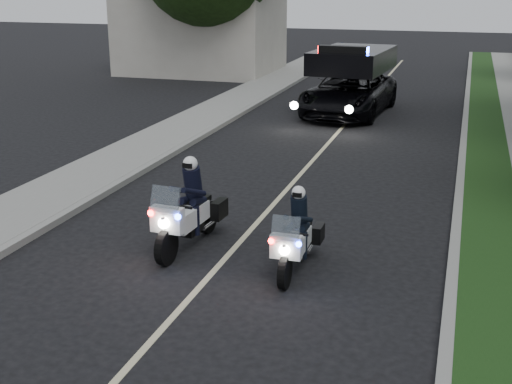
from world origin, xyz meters
The scene contains 13 objects.
ground centered at (0.00, 0.00, 0.00)m, with size 120.00×120.00×0.00m, color black.
curb_right centered at (4.10, 10.00, 0.07)m, with size 0.20×60.00×0.15m, color gray.
grass_verge centered at (4.80, 10.00, 0.08)m, with size 1.20×60.00×0.16m, color #193814.
curb_left centered at (-4.10, 10.00, 0.07)m, with size 0.20×60.00×0.15m, color gray.
sidewalk_left centered at (-5.20, 10.00, 0.08)m, with size 2.00×60.00×0.16m, color gray.
building_far centered at (-10.00, 26.00, 3.50)m, with size 8.00×6.00×7.00m, color #A8A396.
lane_marking centered at (0.00, 10.00, 0.00)m, with size 0.12×50.00×0.01m, color #BFB78C.
police_moto_left centered at (-0.87, 2.28, 0.00)m, with size 0.74×2.12×1.80m, color white, non-canonical shape.
police_moto_right centered at (1.39, 1.84, 0.00)m, with size 0.64×1.83×1.56m, color silver, non-canonical shape.
police_suv centered at (-0.23, 16.59, 0.00)m, with size 2.73×5.90×2.87m, color black.
bicycle centered at (-2.02, 24.55, 0.00)m, with size 0.63×1.81×0.95m, color black.
cyclist centered at (-2.02, 24.55, 0.00)m, with size 0.64×0.43×1.78m, color black.
tree_left_near centered at (-8.70, 23.77, 0.00)m, with size 7.19×7.19×11.98m, color #1F3C14, non-canonical shape.
Camera 1 is at (4.05, -9.09, 5.06)m, focal length 47.56 mm.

